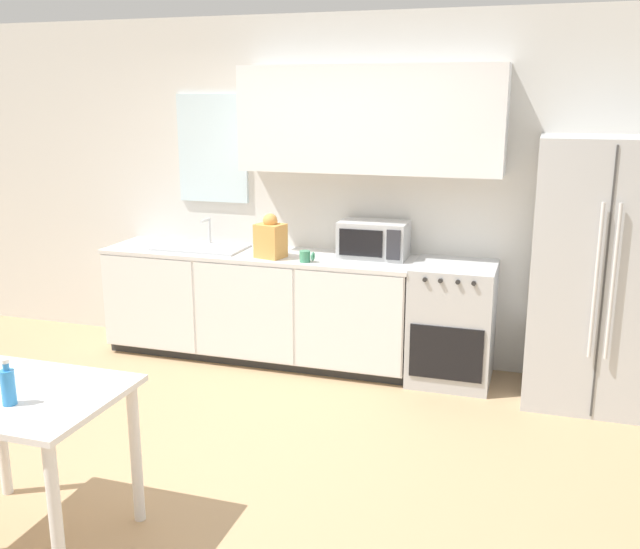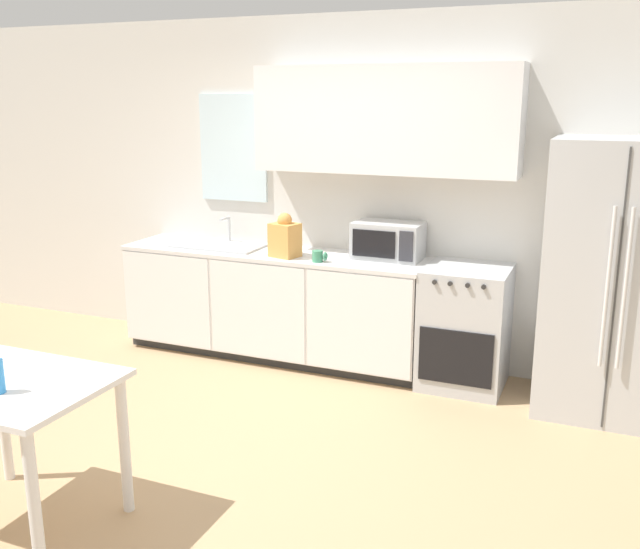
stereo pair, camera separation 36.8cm
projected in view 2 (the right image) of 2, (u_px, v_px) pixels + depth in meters
name	position (u px, v px, depth m)	size (l,w,h in m)	color
ground_plane	(230.00, 458.00, 4.23)	(12.00, 12.00, 0.00)	tan
wall_back	(354.00, 177.00, 5.58)	(12.00, 0.38, 2.70)	silver
kitchen_counter	(274.00, 304.00, 5.79)	(2.52, 0.61, 0.88)	#333333
oven_range	(465.00, 327.00, 5.21)	(0.60, 0.61, 0.89)	#B7BABC
refrigerator	(616.00, 280.00, 4.67)	(0.90, 0.76, 1.83)	silver
kitchen_sink	(220.00, 245.00, 5.87)	(0.72, 0.42, 0.23)	#B7BABC
microwave	(388.00, 241.00, 5.40)	(0.52, 0.32, 0.28)	#B7BABC
coffee_mug	(318.00, 256.00, 5.32)	(0.11, 0.08, 0.09)	#3F8C66
grocery_bag_0	(285.00, 237.00, 5.47)	(0.24, 0.22, 0.34)	#DB994C
dining_table	(11.00, 407.00, 3.43)	(0.94, 0.73, 0.77)	white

